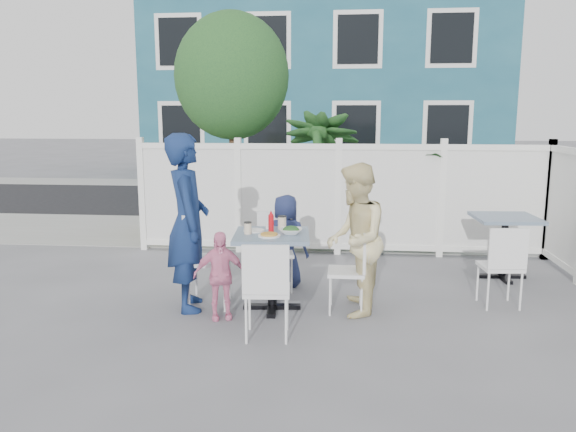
# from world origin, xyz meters

# --- Properties ---
(ground) EXTENTS (80.00, 80.00, 0.00)m
(ground) POSITION_xyz_m (0.00, 0.00, 0.00)
(ground) COLOR slate
(near_sidewalk) EXTENTS (24.00, 2.60, 0.01)m
(near_sidewalk) POSITION_xyz_m (0.00, 3.80, 0.01)
(near_sidewalk) COLOR gray
(near_sidewalk) RESTS_ON ground
(street) EXTENTS (24.00, 5.00, 0.01)m
(street) POSITION_xyz_m (0.00, 7.50, 0.00)
(street) COLOR black
(street) RESTS_ON ground
(far_sidewalk) EXTENTS (24.00, 1.60, 0.01)m
(far_sidewalk) POSITION_xyz_m (0.00, 10.60, 0.01)
(far_sidewalk) COLOR gray
(far_sidewalk) RESTS_ON ground
(building) EXTENTS (11.00, 6.00, 6.00)m
(building) POSITION_xyz_m (-0.50, 14.00, 3.00)
(building) COLOR #1D5268
(building) RESTS_ON ground
(fence_back) EXTENTS (5.86, 0.08, 1.60)m
(fence_back) POSITION_xyz_m (0.10, 2.40, 0.78)
(fence_back) COLOR white
(fence_back) RESTS_ON ground
(tree) EXTENTS (1.80, 1.62, 3.59)m
(tree) POSITION_xyz_m (-1.60, 3.30, 2.59)
(tree) COLOR #382316
(tree) RESTS_ON ground
(utility_cabinet) EXTENTS (0.72, 0.55, 1.24)m
(utility_cabinet) POSITION_xyz_m (-2.72, 4.00, 0.62)
(utility_cabinet) COLOR yellow
(utility_cabinet) RESTS_ON ground
(potted_shrub_a) EXTENTS (1.18, 1.18, 2.07)m
(potted_shrub_a) POSITION_xyz_m (-0.15, 3.10, 1.03)
(potted_shrub_a) COLOR #1A401F
(potted_shrub_a) RESTS_ON ground
(potted_shrub_b) EXTENTS (1.77, 1.78, 1.50)m
(potted_shrub_b) POSITION_xyz_m (1.45, 3.00, 0.75)
(potted_shrub_b) COLOR #1A401F
(potted_shrub_b) RESTS_ON ground
(main_table) EXTENTS (0.82, 0.82, 0.81)m
(main_table) POSITION_xyz_m (-0.55, -0.02, 0.62)
(main_table) COLOR #455979
(main_table) RESTS_ON ground
(spare_table) EXTENTS (0.78, 0.78, 0.78)m
(spare_table) POSITION_xyz_m (2.16, 1.39, 0.60)
(spare_table) COLOR #455979
(spare_table) RESTS_ON ground
(chair_left) EXTENTS (0.47, 0.49, 1.01)m
(chair_left) POSITION_xyz_m (-1.31, 0.02, 0.59)
(chair_left) COLOR white
(chair_left) RESTS_ON ground
(chair_right) EXTENTS (0.38, 0.39, 0.86)m
(chair_right) POSITION_xyz_m (0.29, -0.01, 0.50)
(chair_right) COLOR white
(chair_right) RESTS_ON ground
(chair_back) EXTENTS (0.47, 0.46, 0.89)m
(chair_back) POSITION_xyz_m (-0.61, 0.70, 0.52)
(chair_back) COLOR white
(chair_back) RESTS_ON ground
(chair_near) EXTENTS (0.44, 0.43, 0.91)m
(chair_near) POSITION_xyz_m (-0.49, -0.85, 0.53)
(chair_near) COLOR white
(chair_near) RESTS_ON ground
(chair_spare) EXTENTS (0.43, 0.42, 0.88)m
(chair_spare) POSITION_xyz_m (1.84, 0.25, 0.51)
(chair_spare) COLOR white
(chair_spare) RESTS_ON ground
(man) EXTENTS (0.61, 0.76, 1.83)m
(man) POSITION_xyz_m (-1.41, -0.06, 0.91)
(man) COLOR navy
(man) RESTS_ON ground
(woman) EXTENTS (0.62, 0.77, 1.54)m
(woman) POSITION_xyz_m (0.30, -0.06, 0.77)
(woman) COLOR #E8C858
(woman) RESTS_ON ground
(boy) EXTENTS (0.61, 0.47, 1.09)m
(boy) POSITION_xyz_m (-0.49, 0.82, 0.54)
(boy) COLOR #1D264E
(boy) RESTS_ON ground
(toddler) EXTENTS (0.56, 0.36, 0.89)m
(toddler) POSITION_xyz_m (-1.03, -0.34, 0.44)
(toddler) COLOR pink
(toddler) RESTS_ON ground
(plate_main) EXTENTS (0.23, 0.23, 0.01)m
(plate_main) POSITION_xyz_m (-0.56, -0.15, 0.81)
(plate_main) COLOR white
(plate_main) RESTS_ON main_table
(plate_side) EXTENTS (0.22, 0.22, 0.02)m
(plate_side) POSITION_xyz_m (-0.75, 0.08, 0.81)
(plate_side) COLOR white
(plate_side) RESTS_ON main_table
(salad_bowl) EXTENTS (0.23, 0.23, 0.06)m
(salad_bowl) POSITION_xyz_m (-0.35, -0.02, 0.83)
(salad_bowl) COLOR white
(salad_bowl) RESTS_ON main_table
(coffee_cup_a) EXTENTS (0.08, 0.08, 0.11)m
(coffee_cup_a) POSITION_xyz_m (-0.79, -0.05, 0.86)
(coffee_cup_a) COLOR beige
(coffee_cup_a) RESTS_ON main_table
(coffee_cup_b) EXTENTS (0.09, 0.09, 0.13)m
(coffee_cup_b) POSITION_xyz_m (-0.47, 0.23, 0.87)
(coffee_cup_b) COLOR beige
(coffee_cup_b) RESTS_ON main_table
(ketchup_bottle) EXTENTS (0.06, 0.06, 0.18)m
(ketchup_bottle) POSITION_xyz_m (-0.56, 0.03, 0.90)
(ketchup_bottle) COLOR red
(ketchup_bottle) RESTS_ON main_table
(salt_shaker) EXTENTS (0.03, 0.03, 0.07)m
(salt_shaker) POSITION_xyz_m (-0.63, 0.21, 0.84)
(salt_shaker) COLOR white
(salt_shaker) RESTS_ON main_table
(pepper_shaker) EXTENTS (0.03, 0.03, 0.07)m
(pepper_shaker) POSITION_xyz_m (-0.60, 0.26, 0.84)
(pepper_shaker) COLOR black
(pepper_shaker) RESTS_ON main_table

